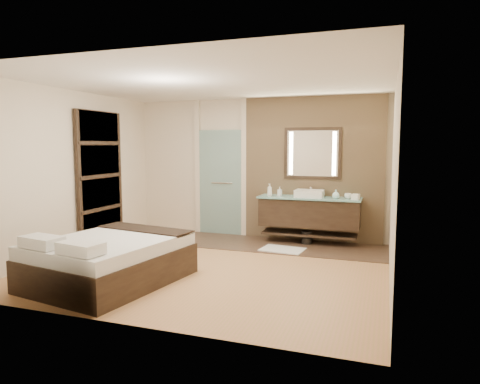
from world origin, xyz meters
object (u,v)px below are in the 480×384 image
at_px(vanity, 309,212).
at_px(bed, 109,260).
at_px(mirror_unit, 312,153).
at_px(waste_bin, 307,238).

height_order(vanity, bed, vanity).
relative_size(vanity, mirror_unit, 1.75).
height_order(vanity, waste_bin, vanity).
bearing_deg(bed, waste_bin, 64.72).
bearing_deg(mirror_unit, waste_bin, -94.37).
bearing_deg(mirror_unit, vanity, -90.00).
height_order(mirror_unit, bed, mirror_unit).
xyz_separation_m(mirror_unit, bed, (-2.10, -3.31, -1.35)).
bearing_deg(waste_bin, bed, -124.60).
distance_m(vanity, bed, 3.73).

